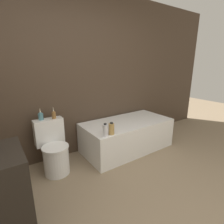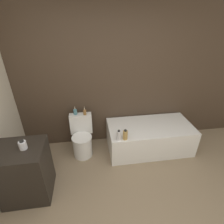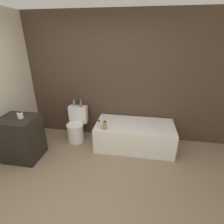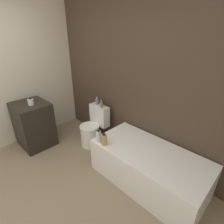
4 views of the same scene
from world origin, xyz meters
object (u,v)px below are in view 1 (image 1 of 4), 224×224
Objects in this scene: toilet at (54,150)px; shampoo_bottle_short at (111,129)px; bathtub at (127,135)px; vase_gold at (41,116)px; shampoo_bottle_tall at (105,130)px; vase_silver at (54,114)px.

toilet is 4.09× the size of shampoo_bottle_short.
vase_gold reaches higher than bathtub.
shampoo_bottle_tall is (0.69, -0.58, -0.18)m from vase_gold.
shampoo_bottle_tall is at bearing -176.46° from shampoo_bottle_short.
bathtub is at bearing -2.95° from toilet.
toilet is 4.23× the size of vase_gold.
toilet is 0.51m from vase_gold.
shampoo_bottle_tall is 1.05× the size of shampoo_bottle_short.
shampoo_bottle_tall is (0.52, -0.53, -0.18)m from vase_silver.
vase_silver reaches higher than bathtub.
vase_silver is (-1.18, 0.21, 0.53)m from bathtub.
vase_gold reaches higher than toilet.
shampoo_bottle_tall reaches higher than bathtub.
vase_silver is at bearing 59.90° from toilet.
bathtub is at bearing 30.06° from shampoo_bottle_short.
vase_silver reaches higher than shampoo_bottle_short.
vase_gold is 1.00m from shampoo_bottle_short.
toilet is at bearing -120.10° from vase_silver.
vase_gold is at bearing 114.14° from toilet.
vase_silver reaches higher than shampoo_bottle_tall.
shampoo_bottle_tall is at bearing -39.76° from vase_gold.
shampoo_bottle_short is at bearing -39.80° from vase_silver.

